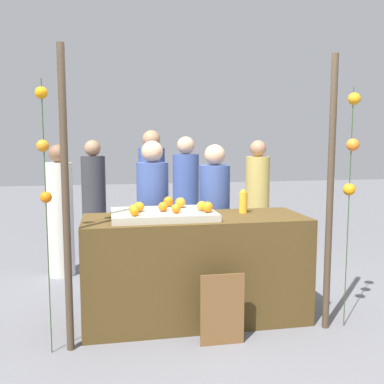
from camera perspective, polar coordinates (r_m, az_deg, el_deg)
The scene contains 25 objects.
ground_plane at distance 4.14m, azimuth 0.41°, elevation -15.86°, with size 24.00×24.00×0.00m, color slate.
stall_counter at distance 3.99m, azimuth 0.41°, elevation -9.73°, with size 1.94×0.73×0.92m, color #4C3819.
orange_tray at distance 3.83m, azimuth -3.73°, elevation -2.87°, with size 0.88×0.60×0.06m, color #B2AD99.
orange_0 at distance 4.07m, azimuth -3.04°, elevation -1.22°, with size 0.09×0.09×0.09m, color orange.
orange_1 at distance 3.59m, azimuth -7.37°, elevation -2.51°, with size 0.07×0.07×0.07m, color orange.
orange_2 at distance 3.99m, azimuth -1.50°, elevation -1.37°, with size 0.09×0.09×0.09m, color orange.
orange_3 at distance 3.81m, azimuth 1.26°, elevation -1.80°, with size 0.09×0.09×0.09m, color orange.
orange_4 at distance 3.80m, azimuth -6.80°, elevation -1.89°, with size 0.08×0.08×0.08m, color orange.
orange_5 at distance 3.70m, azimuth -2.06°, elevation -2.15°, with size 0.08×0.08×0.08m, color orange.
orange_6 at distance 3.74m, azimuth 2.01°, elevation -1.94°, with size 0.09×0.09×0.09m, color orange.
orange_7 at distance 3.80m, azimuth -3.74°, elevation -1.89°, with size 0.08×0.08×0.08m, color orange.
orange_8 at distance 3.71m, azimuth -7.49°, elevation -2.19°, with size 0.08×0.08×0.08m, color orange.
juice_bottle at distance 4.09m, azimuth 6.58°, elevation -1.30°, with size 0.08×0.08×0.21m.
chalkboard_sign at distance 3.57m, azimuth 3.89°, elevation -14.88°, with size 0.35×0.03×0.58m.
vendor_left at distance 4.48m, azimuth -5.03°, elevation -4.27°, with size 0.32×0.32×1.58m.
vendor_right at distance 4.54m, azimuth 2.89°, elevation -4.32°, with size 0.31×0.31×1.54m.
crowd_person_0 at distance 5.84m, azimuth -5.15°, elevation -1.07°, with size 0.34×0.34×1.71m.
crowd_person_1 at distance 5.95m, azimuth 8.36°, elevation -1.55°, with size 0.32×0.32×1.58m.
crowd_person_2 at distance 6.10m, azimuth -12.46°, elevation -1.43°, with size 0.32×0.32×1.58m.
crowd_person_3 at distance 5.38m, azimuth -16.58°, elevation -2.88°, with size 0.31×0.31×1.53m.
crowd_person_4 at distance 5.60m, azimuth -0.80°, elevation -1.79°, with size 0.33×0.33×1.63m.
canopy_post_left at distance 3.38m, azimuth -15.89°, elevation -1.26°, with size 0.06×0.06×2.27m, color #473828.
canopy_post_right at distance 3.82m, azimuth 17.30°, elevation -0.41°, with size 0.06×0.06×2.27m, color #473828.
garland_strand_left at distance 3.35m, azimuth -18.53°, elevation 5.34°, with size 0.09×0.09×2.02m.
garland_strand_right at distance 3.89m, azimuth 19.84°, elevation 5.41°, with size 0.11×0.12×2.02m.
Camera 1 is at (-0.75, -3.74, 1.60)m, focal length 41.56 mm.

